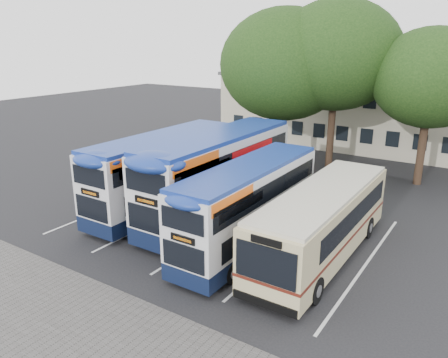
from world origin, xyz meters
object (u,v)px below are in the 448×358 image
at_px(tree_mid, 337,55).
at_px(bus_dd_mid, 219,172).
at_px(tree_left, 285,65).
at_px(bus_dd_left, 164,169).
at_px(tree_right, 432,78).
at_px(bus_dd_right, 249,203).
at_px(bus_single, 323,219).

bearing_deg(tree_mid, bus_dd_mid, -97.94).
xyz_separation_m(tree_left, bus_dd_left, (-1.45, -11.53, -5.05)).
bearing_deg(bus_dd_mid, tree_right, 56.83).
xyz_separation_m(tree_right, bus_dd_right, (-4.64, -14.00, -4.65)).
xyz_separation_m(tree_left, tree_mid, (3.38, 0.89, 0.66)).
relative_size(tree_mid, bus_single, 1.14).
bearing_deg(bus_dd_left, tree_left, 82.84).
relative_size(bus_dd_right, bus_single, 0.91).
relative_size(bus_dd_left, bus_single, 0.98).
xyz_separation_m(tree_left, bus_dd_mid, (1.73, -10.90, -4.88)).
xyz_separation_m(bus_dd_right, bus_single, (3.07, 1.00, -0.41)).
xyz_separation_m(bus_dd_left, bus_single, (9.33, -0.56, -0.58)).
height_order(bus_dd_left, bus_dd_mid, bus_dd_mid).
xyz_separation_m(tree_right, bus_single, (-1.57, -12.99, -5.06)).
distance_m(tree_mid, bus_single, 15.11).
height_order(tree_left, tree_right, tree_left).
distance_m(tree_right, bus_dd_mid, 14.75).
bearing_deg(bus_dd_mid, tree_left, 99.03).
height_order(tree_right, bus_dd_mid, tree_right).
bearing_deg(bus_dd_left, bus_dd_right, -14.00).
relative_size(tree_mid, bus_dd_left, 1.16).
xyz_separation_m(tree_mid, bus_dd_right, (1.43, -13.99, -5.88)).
bearing_deg(bus_dd_right, bus_dd_left, 166.00).
height_order(tree_right, bus_dd_right, tree_right).
distance_m(bus_dd_mid, bus_single, 6.30).
distance_m(tree_mid, bus_dd_mid, 13.14).
distance_m(bus_dd_mid, bus_dd_right, 3.79).
bearing_deg(bus_dd_left, bus_dd_mid, 11.22).
relative_size(tree_right, bus_dd_left, 0.98).
bearing_deg(tree_right, tree_mid, -179.92).
distance_m(bus_dd_left, bus_dd_mid, 3.25).
relative_size(tree_left, bus_dd_mid, 1.04).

